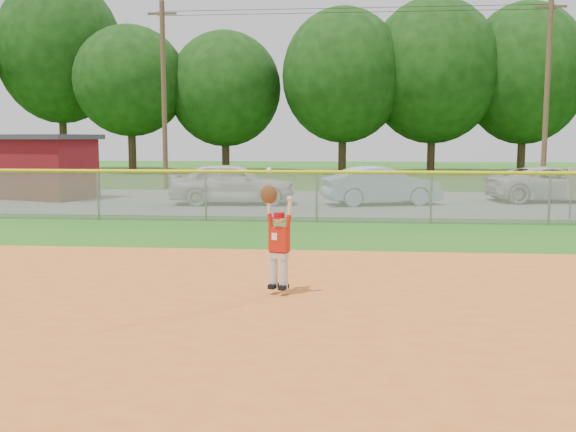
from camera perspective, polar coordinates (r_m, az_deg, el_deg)
The scene contains 11 objects.
ground at distance 9.25m, azimuth -0.44°, elevation -8.67°, with size 120.00×120.00×0.00m, color #255D15.
clay_infield at distance 6.42m, azimuth -3.19°, elevation -15.67°, with size 24.00×16.00×0.04m, color #CB6324.
parking_strip at distance 25.00m, azimuth 3.20°, elevation 1.25°, with size 44.00×10.00×0.03m, color slate.
car_white_a at distance 24.05m, azimuth -4.95°, elevation 2.93°, with size 1.86×4.62×1.57m, color silver.
car_blue at distance 24.05m, azimuth 8.30°, elevation 2.69°, with size 1.50×4.29×1.41m, color #8AB8CE.
car_white_b at distance 26.99m, azimuth 22.37°, elevation 2.65°, with size 2.26×4.91×1.36m, color silver.
utility_shed at distance 27.84m, azimuth -20.44°, elevation 4.15°, with size 4.18×3.68×2.64m.
outfield_fence at distance 18.95m, azimuth 2.56°, elevation 2.07°, with size 40.06×0.10×1.55m.
power_lines at distance 30.94m, azimuth 5.56°, elevation 10.97°, with size 19.40×0.24×9.00m.
tree_line at distance 47.04m, azimuth 5.46°, elevation 13.07°, with size 62.37×13.00×14.43m.
ballplayer at distance 10.04m, azimuth -0.93°, elevation -1.94°, with size 0.53×0.35×1.90m.
Camera 1 is at (0.88, -8.86, 2.49)m, focal length 40.00 mm.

